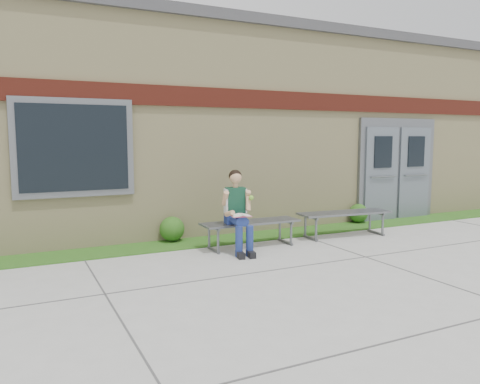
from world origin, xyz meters
TOP-DOWN VIEW (x-y plane):
  - ground at (0.00, 0.00)m, footprint 80.00×80.00m
  - grass_strip at (0.00, 2.60)m, footprint 16.00×0.80m
  - school_building at (-0.00, 5.99)m, footprint 16.20×6.22m
  - bench_left at (-0.31, 1.90)m, footprint 1.73×0.49m
  - bench_right at (1.69, 1.90)m, footprint 1.85×0.68m
  - girl at (-0.65, 1.70)m, footprint 0.49×0.84m
  - shrub_mid at (-1.41, 2.85)m, footprint 0.44×0.44m
  - shrub_east at (2.83, 2.85)m, footprint 0.41×0.41m

SIDE VIEW (x-z plane):
  - ground at x=0.00m, z-range 0.00..0.00m
  - grass_strip at x=0.00m, z-range 0.00..0.02m
  - shrub_east at x=2.83m, z-range 0.02..0.43m
  - shrub_mid at x=-1.41m, z-range 0.02..0.46m
  - bench_left at x=-0.31m, z-range 0.12..0.57m
  - bench_right at x=1.69m, z-range 0.13..0.60m
  - girl at x=-0.65m, z-range 0.03..1.37m
  - school_building at x=0.00m, z-range 0.00..4.20m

